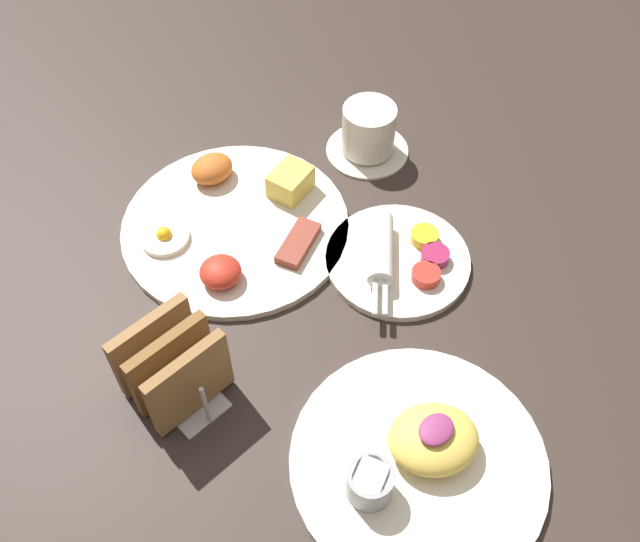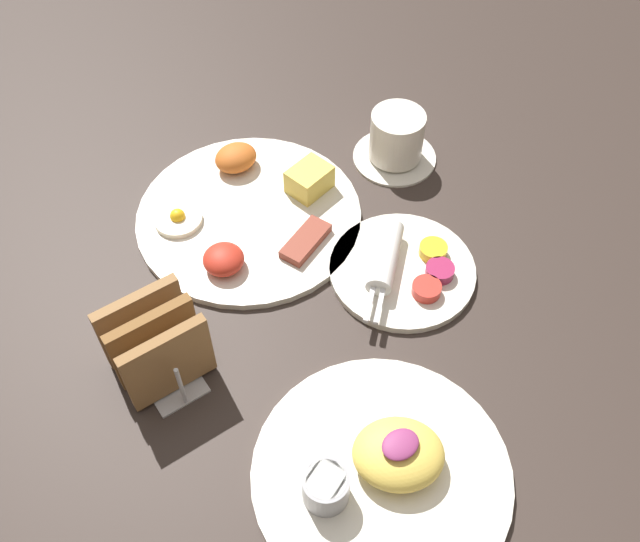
{
  "view_description": "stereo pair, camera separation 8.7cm",
  "coord_description": "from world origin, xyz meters",
  "px_view_note": "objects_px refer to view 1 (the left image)",
  "views": [
    {
      "loc": [
        -0.3,
        -0.33,
        0.72
      ],
      "look_at": [
        0.07,
        0.05,
        0.03
      ],
      "focal_mm": 40.0,
      "sensor_mm": 36.0,
      "label": 1
    },
    {
      "loc": [
        -0.23,
        -0.39,
        0.72
      ],
      "look_at": [
        0.07,
        0.05,
        0.03
      ],
      "focal_mm": 40.0,
      "sensor_mm": 36.0,
      "label": 2
    }
  ],
  "objects_px": {
    "plate_condiments": "(397,257)",
    "coffee_cup": "(368,133)",
    "toast_rack": "(173,367)",
    "plate_breakfast": "(236,221)",
    "plate_foreground": "(419,456)"
  },
  "relations": [
    {
      "from": "plate_breakfast",
      "to": "toast_rack",
      "type": "relative_size",
      "value": 2.6
    },
    {
      "from": "plate_breakfast",
      "to": "plate_condiments",
      "type": "relative_size",
      "value": 1.6
    },
    {
      "from": "plate_condiments",
      "to": "coffee_cup",
      "type": "distance_m",
      "value": 0.21
    },
    {
      "from": "plate_foreground",
      "to": "toast_rack",
      "type": "xyz_separation_m",
      "value": [
        -0.13,
        0.24,
        0.03
      ]
    },
    {
      "from": "plate_breakfast",
      "to": "toast_rack",
      "type": "bearing_deg",
      "value": -144.56
    },
    {
      "from": "toast_rack",
      "to": "plate_breakfast",
      "type": "bearing_deg",
      "value": 35.44
    },
    {
      "from": "plate_condiments",
      "to": "plate_foreground",
      "type": "xyz_separation_m",
      "value": [
        -0.18,
        -0.2,
        0.0
      ]
    },
    {
      "from": "toast_rack",
      "to": "coffee_cup",
      "type": "bearing_deg",
      "value": 16.01
    },
    {
      "from": "plate_breakfast",
      "to": "toast_rack",
      "type": "distance_m",
      "value": 0.25
    },
    {
      "from": "plate_condiments",
      "to": "plate_foreground",
      "type": "bearing_deg",
      "value": -132.8
    },
    {
      "from": "plate_condiments",
      "to": "toast_rack",
      "type": "xyz_separation_m",
      "value": [
        -0.31,
        0.05,
        0.04
      ]
    },
    {
      "from": "coffee_cup",
      "to": "plate_condiments",
      "type": "bearing_deg",
      "value": -125.68
    },
    {
      "from": "plate_foreground",
      "to": "toast_rack",
      "type": "distance_m",
      "value": 0.28
    },
    {
      "from": "plate_breakfast",
      "to": "plate_foreground",
      "type": "bearing_deg",
      "value": -100.77
    },
    {
      "from": "plate_condiments",
      "to": "coffee_cup",
      "type": "height_order",
      "value": "coffee_cup"
    }
  ]
}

